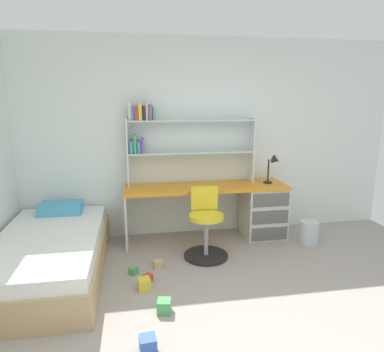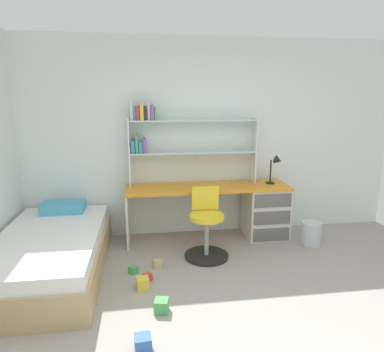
{
  "view_description": "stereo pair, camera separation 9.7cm",
  "coord_description": "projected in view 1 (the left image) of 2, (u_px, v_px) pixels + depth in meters",
  "views": [
    {
      "loc": [
        -0.79,
        -2.03,
        1.82
      ],
      "look_at": [
        -0.2,
        1.48,
        1.02
      ],
      "focal_mm": 32.21,
      "sensor_mm": 36.0,
      "label": 1
    },
    {
      "loc": [
        -0.7,
        -2.05,
        1.82
      ],
      "look_at": [
        -0.2,
        1.48,
        1.02
      ],
      "focal_mm": 32.21,
      "sensor_mm": 36.0,
      "label": 2
    }
  ],
  "objects": [
    {
      "name": "toy_block_blue_4",
      "position": [
        148.0,
        344.0,
        2.53
      ],
      "size": [
        0.13,
        0.13,
        0.12
      ],
      "primitive_type": "cube",
      "rotation": [
        0.0,
        0.0,
        0.09
      ],
      "color": "#3860B7",
      "rests_on": "ground_plane"
    },
    {
      "name": "toy_block_red_1",
      "position": [
        148.0,
        278.0,
        3.52
      ],
      "size": [
        0.1,
        0.1,
        0.08
      ],
      "primitive_type": "cube",
      "rotation": [
        0.0,
        0.0,
        0.63
      ],
      "color": "red",
      "rests_on": "ground_plane"
    },
    {
      "name": "toy_block_yellow_0",
      "position": [
        144.0,
        284.0,
        3.35
      ],
      "size": [
        0.14,
        0.14,
        0.12
      ],
      "primitive_type": "cube",
      "rotation": [
        0.0,
        0.0,
        1.75
      ],
      "color": "gold",
      "rests_on": "ground_plane"
    },
    {
      "name": "bed_platform",
      "position": [
        49.0,
        255.0,
        3.59
      ],
      "size": [
        1.08,
        1.98,
        0.57
      ],
      "color": "tan",
      "rests_on": "ground_plane"
    },
    {
      "name": "bookshelf_hutch",
      "position": [
        173.0,
        136.0,
        4.39
      ],
      "size": [
        1.66,
        0.22,
        1.06
      ],
      "color": "silver",
      "rests_on": "desk"
    },
    {
      "name": "toy_block_natural_3",
      "position": [
        158.0,
        264.0,
        3.79
      ],
      "size": [
        0.1,
        0.1,
        0.09
      ],
      "primitive_type": "cube",
      "rotation": [
        0.0,
        0.0,
        0.19
      ],
      "color": "tan",
      "rests_on": "ground_plane"
    },
    {
      "name": "toy_block_green_5",
      "position": [
        133.0,
        271.0,
        3.66
      ],
      "size": [
        0.11,
        0.11,
        0.08
      ],
      "primitive_type": "cube",
      "rotation": [
        0.0,
        0.0,
        2.38
      ],
      "color": "#479E51",
      "rests_on": "ground_plane"
    },
    {
      "name": "room_shell",
      "position": [
        91.0,
        157.0,
        3.17
      ],
      "size": [
        5.54,
        5.96,
        2.61
      ],
      "color": "silver",
      "rests_on": "ground_plane"
    },
    {
      "name": "swivel_chair",
      "position": [
        206.0,
        230.0,
        4.03
      ],
      "size": [
        0.52,
        0.52,
        0.81
      ],
      "color": "black",
      "rests_on": "ground_plane"
    },
    {
      "name": "desk_lamp",
      "position": [
        274.0,
        165.0,
        4.53
      ],
      "size": [
        0.2,
        0.17,
        0.38
      ],
      "color": "black",
      "rests_on": "desk"
    },
    {
      "name": "desk",
      "position": [
        248.0,
        207.0,
        4.61
      ],
      "size": [
        2.1,
        0.54,
        0.73
      ],
      "color": "orange",
      "rests_on": "ground_plane"
    },
    {
      "name": "toy_block_green_2",
      "position": [
        164.0,
        306.0,
        2.99
      ],
      "size": [
        0.14,
        0.14,
        0.12
      ],
      "primitive_type": "cube",
      "rotation": [
        0.0,
        0.0,
        1.38
      ],
      "color": "#479E51",
      "rests_on": "ground_plane"
    },
    {
      "name": "waste_bin",
      "position": [
        309.0,
        232.0,
        4.43
      ],
      "size": [
        0.24,
        0.24,
        0.3
      ],
      "primitive_type": "cylinder",
      "color": "silver",
      "rests_on": "ground_plane"
    }
  ]
}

